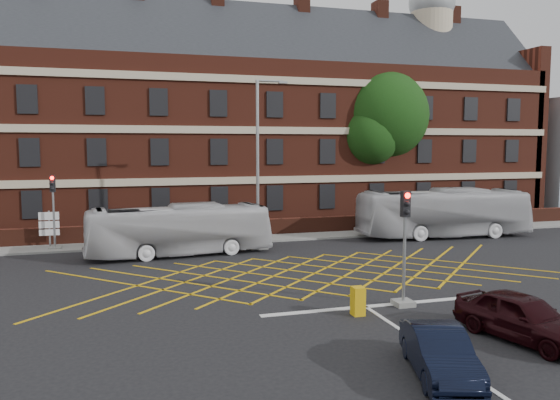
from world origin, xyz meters
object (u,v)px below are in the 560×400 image
object	(u,v)px
direction_signs	(49,225)
utility_cabinet	(358,301)
bus_left	(179,230)
traffic_light_far	(54,219)
deciduous_tree	(383,122)
street_lamp	(259,190)
car_maroon	(523,317)
bus_right	(444,213)
car_navy	(439,352)
traffic_light_near	(404,259)

from	to	relation	value
direction_signs	utility_cabinet	world-z (taller)	direction_signs
bus_left	direction_signs	size ratio (longest dim) A/B	4.50
traffic_light_far	direction_signs	world-z (taller)	traffic_light_far
deciduous_tree	street_lamp	bearing A→B (deg)	-144.67
street_lamp	direction_signs	size ratio (longest dim) A/B	4.37
bus_left	car_maroon	size ratio (longest dim) A/B	2.31
deciduous_tree	street_lamp	world-z (taller)	deciduous_tree
utility_cabinet	deciduous_tree	bearing A→B (deg)	61.41
utility_cabinet	car_maroon	bearing A→B (deg)	-44.36
street_lamp	bus_right	bearing A→B (deg)	2.24
traffic_light_far	street_lamp	xyz separation A→B (m)	(11.27, -2.71, 1.60)
car_maroon	deciduous_tree	size ratio (longest dim) A/B	0.37
traffic_light_far	street_lamp	world-z (taller)	street_lamp
bus_right	car_maroon	world-z (taller)	bus_right
deciduous_tree	street_lamp	distance (m)	15.47
bus_right	car_maroon	size ratio (longest dim) A/B	2.63
bus_left	street_lamp	world-z (taller)	street_lamp
bus_left	deciduous_tree	size ratio (longest dim) A/B	0.85
bus_left	car_navy	distance (m)	18.32
bus_left	bus_right	distance (m)	17.11
bus_right	direction_signs	distance (m)	24.23
car_navy	deciduous_tree	xyz separation A→B (m)	(11.92, 26.93, 7.12)
bus_right	direction_signs	size ratio (longest dim) A/B	5.14
traffic_light_near	utility_cabinet	world-z (taller)	traffic_light_near
car_maroon	traffic_light_far	size ratio (longest dim) A/B	1.00
car_maroon	bus_right	bearing A→B (deg)	49.99
deciduous_tree	traffic_light_near	world-z (taller)	deciduous_tree
deciduous_tree	bus_right	bearing A→B (deg)	-87.47
street_lamp	car_navy	bearing A→B (deg)	-89.42
deciduous_tree	street_lamp	size ratio (longest dim) A/B	1.22
bus_right	direction_signs	bearing A→B (deg)	87.49
utility_cabinet	traffic_light_near	bearing A→B (deg)	15.08
deciduous_tree	traffic_light_near	xyz separation A→B (m)	(-9.72, -21.11, -5.98)
direction_signs	bus_left	bearing A→B (deg)	-29.61
utility_cabinet	bus_left	bearing A→B (deg)	111.53
bus_left	direction_signs	bearing A→B (deg)	55.23
bus_left	car_navy	world-z (taller)	bus_left
traffic_light_near	traffic_light_far	bearing A→B (deg)	131.85
traffic_light_far	direction_signs	bearing A→B (deg)	119.91
bus_left	car_maroon	xyz separation A→B (m)	(8.67, -16.10, -0.65)
car_maroon	traffic_light_far	xyz separation A→B (m)	(-15.34, 19.50, 1.03)
bus_left	street_lamp	bearing A→B (deg)	-86.64
car_navy	street_lamp	distance (m)	18.56
bus_left	street_lamp	size ratio (longest dim) A/B	1.03
bus_left	traffic_light_near	distance (m)	13.76
bus_left	traffic_light_far	xyz separation A→B (m)	(-6.67, 3.40, 0.38)
bus_right	traffic_light_near	size ratio (longest dim) A/B	2.65
bus_left	direction_signs	world-z (taller)	bus_left
car_navy	utility_cabinet	distance (m)	5.26
traffic_light_far	traffic_light_near	bearing A→B (deg)	-48.15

